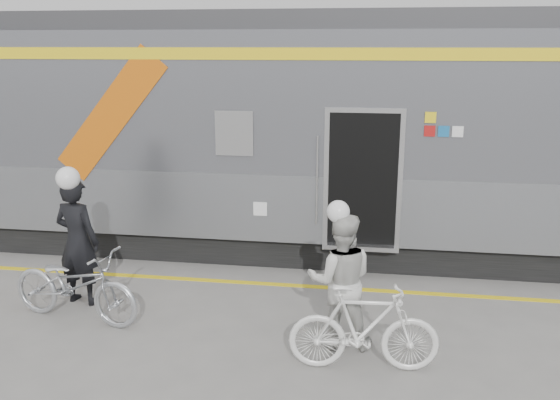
% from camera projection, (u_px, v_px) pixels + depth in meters
% --- Properties ---
extents(ground, '(90.00, 90.00, 0.00)m').
position_uv_depth(ground, '(297.00, 358.00, 6.98)').
color(ground, slate).
rests_on(ground, ground).
extents(train, '(24.00, 3.17, 4.10)m').
position_uv_depth(train, '(243.00, 132.00, 10.69)').
color(train, black).
rests_on(train, ground).
extents(safety_strip, '(24.00, 0.12, 0.01)m').
position_uv_depth(safety_strip, '(314.00, 287.00, 9.04)').
color(safety_strip, yellow).
rests_on(safety_strip, ground).
extents(man, '(0.74, 0.56, 1.83)m').
position_uv_depth(man, '(78.00, 241.00, 8.29)').
color(man, black).
rests_on(man, ground).
extents(bicycle_left, '(2.01, 1.03, 1.01)m').
position_uv_depth(bicycle_left, '(75.00, 285.00, 7.84)').
color(bicycle_left, '#B4B7BC').
rests_on(bicycle_left, ground).
extents(woman, '(0.86, 0.70, 1.68)m').
position_uv_depth(woman, '(340.00, 280.00, 7.11)').
color(woman, beige).
rests_on(woman, ground).
extents(bicycle_right, '(1.73, 0.60, 1.02)m').
position_uv_depth(bicycle_right, '(364.00, 328.00, 6.63)').
color(bicycle_right, white).
rests_on(bicycle_right, ground).
extents(helmet_man, '(0.32, 0.32, 0.32)m').
position_uv_depth(helmet_man, '(71.00, 166.00, 8.02)').
color(helmet_man, white).
rests_on(helmet_man, man).
extents(helmet_woman, '(0.27, 0.27, 0.27)m').
position_uv_depth(helmet_woman, '(343.00, 202.00, 6.86)').
color(helmet_woman, white).
rests_on(helmet_woman, woman).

